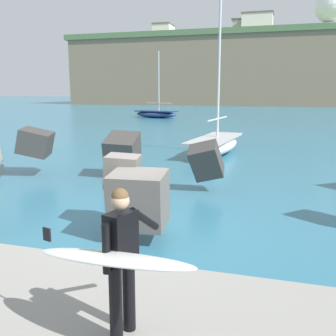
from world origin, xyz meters
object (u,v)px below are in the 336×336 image
(boat_mid_left, at_px, (215,144))
(radar_dome, at_px, (331,10))
(station_building_east, at_px, (164,34))
(station_building_annex, at_px, (257,24))
(boat_near_left, at_px, (156,114))
(station_building_west, at_px, (250,29))
(surfer_with_board, at_px, (118,255))
(station_building_central, at_px, (260,34))

(boat_mid_left, bearing_deg, radar_dome, 81.71)
(boat_mid_left, height_order, radar_dome, radar_dome)
(station_building_east, bearing_deg, station_building_annex, -21.83)
(boat_near_left, bearing_deg, station_building_annex, 81.61)
(station_building_west, xyz_separation_m, station_building_east, (-23.27, 4.53, 0.42))
(station_building_west, height_order, station_building_east, station_building_east)
(surfer_with_board, relative_size, boat_near_left, 0.28)
(station_building_east, bearing_deg, station_building_central, 13.91)
(boat_mid_left, bearing_deg, surfer_with_board, -84.27)
(boat_mid_left, xyz_separation_m, station_building_east, (-29.17, 85.87, 17.83))
(surfer_with_board, bearing_deg, station_building_west, 94.40)
(boat_near_left, height_order, station_building_central, station_building_central)
(station_building_west, distance_m, station_building_east, 23.71)
(radar_dome, height_order, station_building_west, radar_dome)
(station_building_central, height_order, station_building_annex, station_building_annex)
(radar_dome, height_order, station_building_annex, radar_dome)
(boat_mid_left, distance_m, station_building_central, 93.83)
(boat_near_left, relative_size, station_building_annex, 1.07)
(surfer_with_board, xyz_separation_m, radar_dome, (10.98, 100.99, 20.75))
(surfer_with_board, bearing_deg, station_building_annex, 93.32)
(radar_dome, relative_size, station_building_west, 1.31)
(surfer_with_board, height_order, radar_dome, radar_dome)
(station_building_annex, bearing_deg, surfer_with_board, -86.68)
(station_building_central, bearing_deg, radar_dome, -20.58)
(radar_dome, xyz_separation_m, station_building_east, (-41.67, 0.05, -3.71))
(station_building_west, relative_size, station_building_east, 1.31)
(surfer_with_board, relative_size, station_building_central, 0.26)
(station_building_annex, bearing_deg, station_building_west, 110.82)
(boat_near_left, relative_size, radar_dome, 0.71)
(boat_near_left, height_order, radar_dome, radar_dome)
(boat_near_left, bearing_deg, station_building_central, 83.96)
(station_building_annex, bearing_deg, station_building_central, 91.35)
(surfer_with_board, bearing_deg, station_building_central, 93.02)
(boat_mid_left, bearing_deg, station_building_central, 92.57)
(boat_mid_left, distance_m, radar_dome, 89.37)
(boat_near_left, relative_size, boat_mid_left, 0.92)
(boat_mid_left, distance_m, station_building_west, 83.39)
(station_building_west, bearing_deg, boat_mid_left, -85.85)
(radar_dome, relative_size, station_building_east, 1.72)
(boat_near_left, height_order, station_building_annex, station_building_annex)
(station_building_east, bearing_deg, boat_near_left, -73.64)
(station_building_west, xyz_separation_m, station_building_annex, (2.15, -5.65, 0.24))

